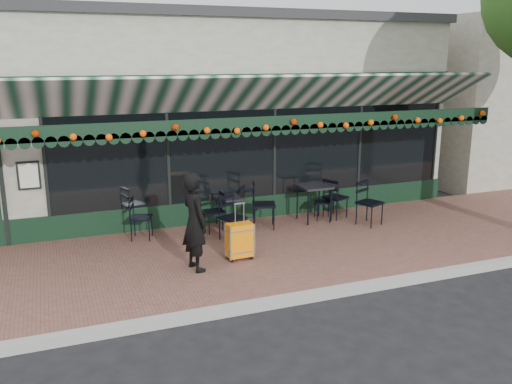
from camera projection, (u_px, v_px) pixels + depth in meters
name	position (u px, v px, depth m)	size (l,w,h in m)	color
ground	(290.00, 302.00, 8.41)	(80.00, 80.00, 0.00)	black
sidewalk	(246.00, 255.00, 10.20)	(18.00, 4.00, 0.15)	brown
curb	(293.00, 299.00, 8.31)	(18.00, 0.16, 0.15)	#9E9E99
restaurant_building	(173.00, 110.00, 14.95)	(12.00, 9.60, 4.50)	gray
woman	(195.00, 222.00, 9.11)	(0.62, 0.41, 1.69)	black
suitcase	(240.00, 241.00, 9.68)	(0.47, 0.28, 1.04)	orange
cafe_table_a	(314.00, 189.00, 11.91)	(0.65, 0.65, 0.81)	black
cafe_table_b	(229.00, 200.00, 11.56)	(0.51, 0.51, 0.63)	black
chair_a_left	(323.00, 202.00, 12.10)	(0.39, 0.39, 0.77)	black
chair_a_right	(335.00, 198.00, 12.20)	(0.46, 0.46, 0.92)	black
chair_a_front	(370.00, 203.00, 11.68)	(0.48, 0.48, 0.96)	black
chair_b_left	(214.00, 212.00, 11.24)	(0.42, 0.42, 0.83)	black
chair_b_right	(264.00, 205.00, 11.47)	(0.50, 0.50, 0.99)	black
chair_b_front	(233.00, 218.00, 10.70)	(0.45, 0.45, 0.89)	black
chair_solo	(141.00, 218.00, 10.78)	(0.43, 0.43, 0.86)	black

